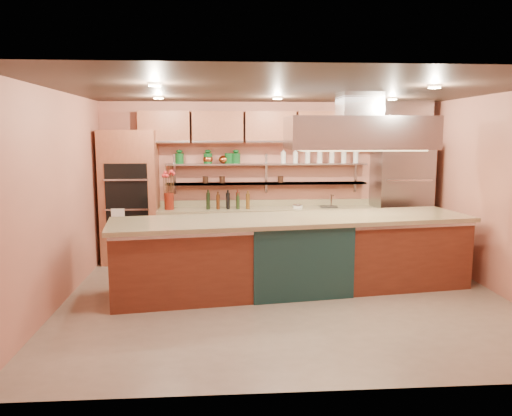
{
  "coord_description": "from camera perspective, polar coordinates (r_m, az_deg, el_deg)",
  "views": [
    {
      "loc": [
        -0.89,
        -6.54,
        2.24
      ],
      "look_at": [
        -0.34,
        1.0,
        1.11
      ],
      "focal_mm": 35.0,
      "sensor_mm": 36.0,
      "label": 1
    }
  ],
  "objects": [
    {
      "name": "wall_left",
      "position": [
        6.93,
        -21.87,
        0.92
      ],
      "size": [
        0.04,
        5.0,
        2.8
      ],
      "primitive_type": "cube",
      "color": "#BD7159",
      "rests_on": "floor"
    },
    {
      "name": "ceiling_downlights",
      "position": [
        6.82,
        3.44,
        12.94
      ],
      "size": [
        4.0,
        2.8,
        0.02
      ],
      "primitive_type": "cube",
      "color": "#FFE5A5",
      "rests_on": "ceiling"
    },
    {
      "name": "flower_vase",
      "position": [
        8.81,
        -9.9,
        0.78
      ],
      "size": [
        0.21,
        0.21,
        0.29
      ],
      "primitive_type": "cylinder",
      "rotation": [
        0.0,
        0.0,
        -0.37
      ],
      "color": "maroon",
      "rests_on": "back_counter"
    },
    {
      "name": "oven_stack",
      "position": [
        8.93,
        -14.19,
        1.23
      ],
      "size": [
        0.95,
        0.64,
        2.3
      ],
      "primitive_type": "cube",
      "color": "#965136",
      "rests_on": "floor"
    },
    {
      "name": "island",
      "position": [
        7.23,
        4.3,
        -5.22
      ],
      "size": [
        5.16,
        1.78,
        1.06
      ],
      "primitive_type": "cube",
      "rotation": [
        0.0,
        0.0,
        0.14
      ],
      "color": "#602B1B",
      "rests_on": "floor"
    },
    {
      "name": "ceiling",
      "position": [
        6.62,
        3.67,
        13.33
      ],
      "size": [
        6.0,
        5.0,
        0.02
      ],
      "primitive_type": "cube",
      "color": "black",
      "rests_on": "wall_back"
    },
    {
      "name": "wall_shelf_upper",
      "position": [
        8.97,
        1.23,
        5.05
      ],
      "size": [
        3.6,
        0.26,
        0.03
      ],
      "primitive_type": "cube",
      "color": "#A6A9AD",
      "rests_on": "wall_back"
    },
    {
      "name": "green_canister",
      "position": [
        8.92,
        -3.1,
        5.69
      ],
      "size": [
        0.19,
        0.19,
        0.18
      ],
      "primitive_type": "cylinder",
      "rotation": [
        0.0,
        0.0,
        -0.3
      ],
      "color": "#0F461A",
      "rests_on": "wall_shelf_upper"
    },
    {
      "name": "wall_shelf_lower",
      "position": [
        8.99,
        1.23,
        2.82
      ],
      "size": [
        3.6,
        0.26,
        0.03
      ],
      "primitive_type": "cube",
      "color": "#A6A9AD",
      "rests_on": "wall_back"
    },
    {
      "name": "back_counter",
      "position": [
        8.96,
        1.31,
        -2.93
      ],
      "size": [
        3.84,
        0.64,
        0.93
      ],
      "primitive_type": "cube",
      "color": "tan",
      "rests_on": "floor"
    },
    {
      "name": "wall_front",
      "position": [
        4.22,
        8.09,
        -3.07
      ],
      "size": [
        6.0,
        0.04,
        2.8
      ],
      "primitive_type": "cube",
      "color": "#BD7159",
      "rests_on": "floor"
    },
    {
      "name": "oil_bottle_cluster",
      "position": [
        8.77,
        -3.22,
        0.76
      ],
      "size": [
        0.83,
        0.3,
        0.26
      ],
      "primitive_type": "cube",
      "rotation": [
        0.0,
        0.0,
        -0.09
      ],
      "color": "black",
      "rests_on": "back_counter"
    },
    {
      "name": "copper_kettle",
      "position": [
        8.92,
        -3.73,
        5.56
      ],
      "size": [
        0.22,
        0.22,
        0.14
      ],
      "primitive_type": "ellipsoid",
      "rotation": [
        0.0,
        0.0,
        -0.3
      ],
      "color": "#AF5628",
      "rests_on": "wall_shelf_upper"
    },
    {
      "name": "range_hood",
      "position": [
        7.22,
        11.61,
        8.41
      ],
      "size": [
        2.0,
        1.0,
        0.45
      ],
      "primitive_type": "cube",
      "color": "#A6A9AD",
      "rests_on": "ceiling"
    },
    {
      "name": "wall_right",
      "position": [
        7.66,
        26.42,
        1.31
      ],
      "size": [
        0.04,
        5.0,
        2.8
      ],
      "primitive_type": "cube",
      "color": "#BD7159",
      "rests_on": "floor"
    },
    {
      "name": "bar_faucet",
      "position": [
        9.09,
        8.59,
        0.84
      ],
      "size": [
        0.04,
        0.04,
        0.23
      ],
      "primitive_type": "cylinder",
      "rotation": [
        0.0,
        0.0,
        -0.38
      ],
      "color": "silver",
      "rests_on": "back_counter"
    },
    {
      "name": "floor",
      "position": [
        6.97,
        3.45,
        -10.34
      ],
      "size": [
        6.0,
        5.0,
        0.02
      ],
      "primitive_type": "cube",
      "color": "gray",
      "rests_on": "ground"
    },
    {
      "name": "refrigerator",
      "position": [
        9.34,
        16.18,
        0.84
      ],
      "size": [
        0.95,
        0.72,
        2.1
      ],
      "primitive_type": "cube",
      "color": "gray",
      "rests_on": "floor"
    },
    {
      "name": "upper_cabinets",
      "position": [
        8.91,
        1.6,
        9.21
      ],
      "size": [
        4.6,
        0.36,
        0.55
      ],
      "primitive_type": "cube",
      "color": "#965136",
      "rests_on": "wall_back"
    },
    {
      "name": "wall_back",
      "position": [
        9.12,
        1.47,
        3.22
      ],
      "size": [
        6.0,
        0.04,
        2.8
      ],
      "primitive_type": "cube",
      "color": "#BD7159",
      "rests_on": "floor"
    },
    {
      "name": "kitchen_scale",
      "position": [
        8.89,
        4.76,
        0.29
      ],
      "size": [
        0.18,
        0.15,
        0.09
      ],
      "primitive_type": "cube",
      "rotation": [
        0.0,
        0.0,
        0.23
      ],
      "color": "silver",
      "rests_on": "back_counter"
    }
  ]
}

